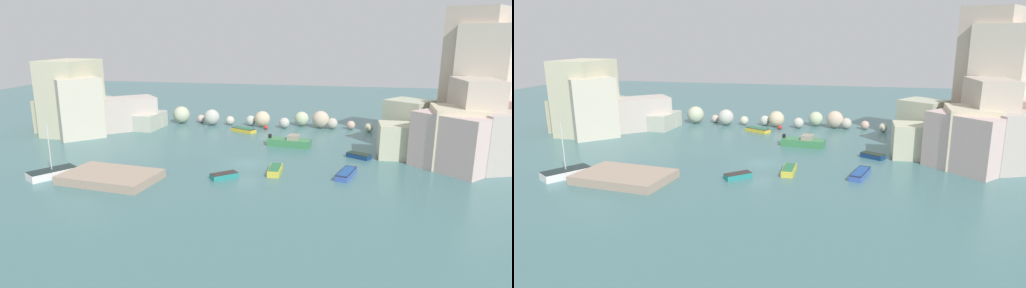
{
  "view_description": "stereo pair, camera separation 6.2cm",
  "coord_description": "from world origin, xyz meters",
  "views": [
    {
      "loc": [
        11.0,
        -48.3,
        14.79
      ],
      "look_at": [
        0.0,
        5.38,
        1.0
      ],
      "focal_mm": 31.06,
      "sensor_mm": 36.0,
      "label": 1
    },
    {
      "loc": [
        11.06,
        -48.29,
        14.79
      ],
      "look_at": [
        0.0,
        5.38,
        1.0
      ],
      "focal_mm": 31.06,
      "sensor_mm": 36.0,
      "label": 2
    }
  ],
  "objects": [
    {
      "name": "channel_buoy",
      "position": [
        -1.21,
        18.92,
        0.32
      ],
      "size": [
        0.64,
        0.64,
        0.64
      ],
      "primitive_type": "sphere",
      "color": "red",
      "rests_on": "cove_water"
    },
    {
      "name": "cliff_headland_left",
      "position": [
        -27.87,
        11.96,
        3.65
      ],
      "size": [
        18.46,
        15.86,
        10.97
      ],
      "color": "beige",
      "rests_on": "ground"
    },
    {
      "name": "moored_boat_6",
      "position": [
        11.41,
        -2.65,
        0.32
      ],
      "size": [
        2.33,
        4.48,
        0.62
      ],
      "rotation": [
        0.0,
        0.0,
        1.32
      ],
      "color": "#3B5CB6",
      "rests_on": "cove_water"
    },
    {
      "name": "rock_breakwater",
      "position": [
        0.94,
        21.36,
        1.21
      ],
      "size": [
        39.07,
        4.66,
        2.8
      ],
      "color": "beige",
      "rests_on": "ground"
    },
    {
      "name": "moored_boat_3",
      "position": [
        3.83,
        9.15,
        0.57
      ],
      "size": [
        5.89,
        2.7,
        1.55
      ],
      "rotation": [
        0.0,
        0.0,
        6.17
      ],
      "color": "#3D854E",
      "rests_on": "cove_water"
    },
    {
      "name": "stone_dock",
      "position": [
        -12.32,
        -8.95,
        0.43
      ],
      "size": [
        10.09,
        6.99,
        0.87
      ],
      "primitive_type": "cube",
      "rotation": [
        0.0,
        0.0,
        -0.12
      ],
      "color": "tan",
      "rests_on": "ground"
    },
    {
      "name": "moored_boat_1",
      "position": [
        -19.02,
        -9.03,
        0.44
      ],
      "size": [
        4.24,
        5.07,
        5.78
      ],
      "rotation": [
        0.0,
        0.0,
        4.14
      ],
      "color": "white",
      "rests_on": "cove_water"
    },
    {
      "name": "moored_boat_2",
      "position": [
        -1.12,
        -5.8,
        0.29
      ],
      "size": [
        2.9,
        2.74,
        0.58
      ],
      "rotation": [
        0.0,
        0.0,
        3.86
      ],
      "color": "teal",
      "rests_on": "cove_water"
    },
    {
      "name": "moored_boat_5",
      "position": [
        3.82,
        -2.94,
        0.34
      ],
      "size": [
        1.36,
        3.62,
        0.69
      ],
      "rotation": [
        0.0,
        0.0,
        4.74
      ],
      "color": "gold",
      "rests_on": "cove_water"
    },
    {
      "name": "cliff_headland_right",
      "position": [
        26.98,
        8.97,
        5.56
      ],
      "size": [
        22.78,
        19.81,
        17.94
      ],
      "color": "beige",
      "rests_on": "ground"
    },
    {
      "name": "moored_boat_0",
      "position": [
        12.85,
        4.92,
        0.3
      ],
      "size": [
        3.07,
        2.51,
        0.6
      ],
      "rotation": [
        0.0,
        0.0,
        5.75
      ],
      "color": "navy",
      "rests_on": "cove_water"
    },
    {
      "name": "moored_boat_4",
      "position": [
        -4.24,
        16.52,
        0.3
      ],
      "size": [
        4.18,
        3.08,
        0.58
      ],
      "rotation": [
        0.0,
        0.0,
        2.66
      ],
      "color": "yellow",
      "rests_on": "cove_water"
    },
    {
      "name": "cove_water",
      "position": [
        0.0,
        0.0,
        0.0
      ],
      "size": [
        160.0,
        160.0,
        0.0
      ],
      "primitive_type": "plane",
      "color": "#467375",
      "rests_on": "ground"
    }
  ]
}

